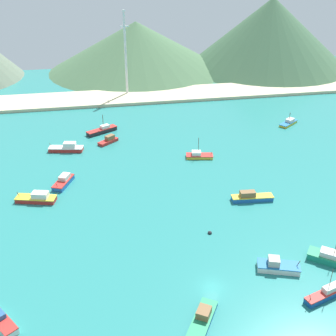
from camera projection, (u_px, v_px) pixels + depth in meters
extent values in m
cube|color=teal|center=(179.00, 203.00, 104.09)|extent=(260.00, 280.00, 0.50)
cube|color=red|center=(108.00, 142.00, 135.65)|extent=(6.88, 6.22, 0.76)
cube|color=red|center=(108.00, 140.00, 135.43)|extent=(7.02, 6.35, 0.20)
cube|color=brown|center=(110.00, 137.00, 135.65)|extent=(3.45, 3.27, 1.38)
cube|color=#1E5BA8|center=(252.00, 198.00, 104.55)|extent=(10.36, 3.35, 1.08)
cube|color=gold|center=(252.00, 196.00, 104.25)|extent=(10.57, 3.42, 0.20)
cube|color=brown|center=(248.00, 194.00, 103.79)|extent=(3.93, 2.18, 1.33)
cube|color=#232328|center=(102.00, 131.00, 143.05)|extent=(10.63, 7.55, 1.20)
cube|color=red|center=(102.00, 129.00, 142.73)|extent=(10.84, 7.70, 0.20)
cube|color=silver|center=(105.00, 127.00, 143.21)|extent=(3.52, 3.14, 1.04)
cylinder|color=#4C3823|center=(103.00, 120.00, 141.74)|extent=(0.17, 0.17, 3.85)
cube|color=red|center=(66.00, 149.00, 130.18)|extent=(10.70, 5.01, 1.11)
cube|color=white|center=(66.00, 147.00, 129.87)|extent=(10.91, 5.11, 0.20)
cube|color=silver|center=(70.00, 145.00, 129.46)|extent=(4.09, 2.97, 1.55)
cylinder|color=#4C3823|center=(51.00, 145.00, 129.61)|extent=(0.66, 0.24, 1.50)
cube|color=#14478C|center=(201.00, 323.00, 69.91)|extent=(7.86, 10.19, 0.71)
cube|color=#238C5B|center=(201.00, 321.00, 69.70)|extent=(8.02, 10.40, 0.20)
cube|color=brown|center=(204.00, 312.00, 70.40)|extent=(3.21, 3.36, 1.34)
cube|color=#14478C|center=(326.00, 295.00, 75.30)|extent=(8.99, 4.32, 1.09)
cube|color=red|center=(326.00, 293.00, 75.00)|extent=(9.17, 4.40, 0.20)
cube|color=beige|center=(331.00, 288.00, 75.17)|extent=(3.72, 2.32, 1.01)
cylinder|color=#4C3823|center=(310.00, 297.00, 73.06)|extent=(0.64, 0.30, 1.47)
cylinder|color=#4C3823|center=(331.00, 278.00, 73.70)|extent=(0.10, 0.10, 4.11)
cube|color=silver|center=(0.00, 321.00, 69.95)|extent=(6.70, 8.06, 1.21)
cube|color=red|center=(0.00, 318.00, 69.63)|extent=(6.83, 8.22, 0.20)
cube|color=red|center=(36.00, 199.00, 104.18)|extent=(10.19, 5.54, 1.03)
cube|color=gold|center=(36.00, 197.00, 103.89)|extent=(10.39, 5.65, 0.20)
cube|color=silver|center=(40.00, 195.00, 103.44)|extent=(4.39, 3.27, 1.37)
cylinder|color=#4C3823|center=(18.00, 194.00, 103.91)|extent=(0.61, 0.27, 1.39)
cube|color=#198466|center=(336.00, 261.00, 83.40)|extent=(10.39, 9.14, 1.29)
cube|color=beige|center=(330.00, 254.00, 83.32)|extent=(4.36, 4.14, 1.05)
cube|color=#1E5BA8|center=(63.00, 183.00, 111.44)|extent=(5.80, 8.46, 1.12)
cube|color=red|center=(63.00, 181.00, 111.13)|extent=(5.91, 8.63, 0.20)
cube|color=beige|center=(64.00, 177.00, 111.69)|extent=(3.29, 3.89, 1.12)
cylinder|color=#4C3823|center=(57.00, 185.00, 107.71)|extent=(0.37, 0.64, 1.51)
cube|color=gold|center=(199.00, 156.00, 126.09)|extent=(8.31, 4.55, 0.76)
cube|color=red|center=(200.00, 155.00, 125.86)|extent=(8.47, 4.64, 0.20)
cube|color=silver|center=(196.00, 153.00, 125.57)|extent=(3.12, 2.80, 1.08)
cylinder|color=#4C3823|center=(211.00, 154.00, 125.64)|extent=(0.49, 0.21, 1.04)
cylinder|color=#4C3823|center=(198.00, 145.00, 124.31)|extent=(0.14, 0.14, 4.37)
cube|color=gold|center=(288.00, 124.00, 149.76)|extent=(8.37, 7.24, 0.72)
cube|color=#1E669E|center=(288.00, 122.00, 149.54)|extent=(8.53, 7.38, 0.20)
cube|color=silver|center=(290.00, 120.00, 149.94)|extent=(3.83, 3.59, 1.04)
cylinder|color=#4C3823|center=(290.00, 116.00, 148.71)|extent=(0.18, 0.18, 2.46)
cube|color=silver|center=(278.00, 267.00, 81.84)|extent=(8.57, 5.44, 1.13)
cube|color=#1E669E|center=(279.00, 265.00, 81.53)|extent=(8.74, 5.55, 0.20)
cube|color=#B2ADA3|center=(274.00, 261.00, 81.29)|extent=(2.78, 2.85, 1.40)
cylinder|color=#4C3823|center=(298.00, 264.00, 80.77)|extent=(0.66, 0.32, 1.53)
sphere|color=#232328|center=(210.00, 233.00, 92.46)|extent=(0.90, 0.90, 0.90)
cube|color=beige|center=(138.00, 96.00, 176.92)|extent=(247.00, 19.80, 1.20)
cone|color=#476B47|center=(136.00, 46.00, 212.79)|extent=(89.80, 89.80, 24.05)
cone|color=#3D6042|center=(270.00, 33.00, 214.42)|extent=(84.14, 84.14, 34.92)
cylinder|color=silver|center=(126.00, 55.00, 171.65)|extent=(0.97, 0.97, 34.73)
cylinder|color=silver|center=(124.00, 26.00, 166.49)|extent=(3.47, 0.48, 0.48)
cylinder|color=silver|center=(125.00, 44.00, 169.71)|extent=(0.48, 2.78, 0.48)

